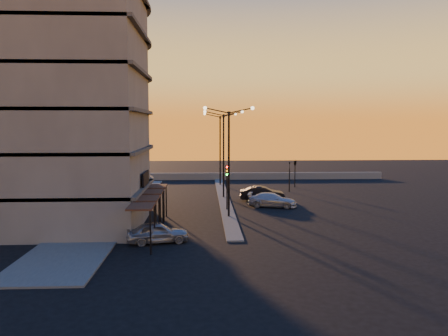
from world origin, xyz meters
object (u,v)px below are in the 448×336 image
streetlamp_mid (224,147)px  car_wagon (272,200)px  car_hatchback (158,232)px  car_sedan (262,194)px  traffic_light_main (227,180)px

streetlamp_mid → car_wagon: 8.54m
car_wagon → car_hatchback: bearing=156.7°
car_sedan → car_wagon: 3.40m
car_hatchback → car_wagon: 15.87m
car_sedan → car_wagon: size_ratio=0.99×
streetlamp_mid → car_wagon: bearing=-49.9°
car_hatchback → car_wagon: size_ratio=0.88×
streetlamp_mid → car_sedan: streetlamp_mid is taller
car_hatchback → car_wagon: bearing=-49.8°
traffic_light_main → car_hatchback: 12.14m
streetlamp_mid → car_wagon: size_ratio=2.02×
traffic_light_main → car_sedan: (3.98, 5.15, -2.12)m
traffic_light_main → car_sedan: traffic_light_main is taller
car_hatchback → car_sedan: size_ratio=0.89×
car_sedan → car_wagon: bearing=-167.3°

